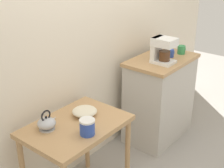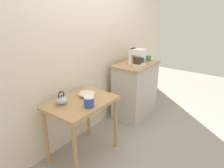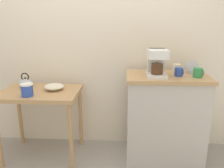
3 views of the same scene
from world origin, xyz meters
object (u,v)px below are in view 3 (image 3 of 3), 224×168
teakettle (26,83)px  coffee_maker (157,62)px  canister_enamel (27,90)px  mug_tall_green (198,73)px  bowl_stoneware (54,87)px  mug_blue (179,72)px  table_clock (192,68)px  mug_small_cream (177,68)px

teakettle → coffee_maker: 1.41m
teakettle → coffee_maker: size_ratio=0.66×
canister_enamel → mug_tall_green: 1.63m
bowl_stoneware → mug_blue: (1.26, -0.08, 0.19)m
teakettle → canister_enamel: bearing=-64.2°
coffee_maker → mug_blue: bearing=5.0°
mug_blue → table_clock: table_clock is taller
table_clock → mug_small_cream: bearing=158.0°
canister_enamel → mug_blue: 1.47m
mug_small_cream → mug_tall_green: mug_tall_green is taller
teakettle → coffee_maker: (1.37, -0.17, 0.28)m
canister_enamel → table_clock: table_clock is taller
canister_enamel → mug_small_cream: mug_small_cream is taller
mug_blue → table_clock: 0.20m
bowl_stoneware → coffee_maker: (1.04, -0.09, 0.29)m
canister_enamel → teakettle: bearing=115.8°
teakettle → mug_tall_green: size_ratio=1.87×
mug_small_cream → table_clock: (0.14, -0.05, 0.02)m
mug_tall_green → table_clock: bearing=93.7°
teakettle → table_clock: 1.76m
mug_tall_green → coffee_maker: bearing=176.5°
canister_enamel → mug_tall_green: mug_tall_green is taller
mug_small_cream → mug_blue: bearing=-96.9°
bowl_stoneware → teakettle: bearing=167.5°
bowl_stoneware → mug_small_cream: mug_small_cream is taller
mug_small_cream → mug_blue: (-0.02, -0.18, 0.00)m
mug_small_cream → mug_tall_green: 0.27m
table_clock → teakettle: bearing=179.2°
mug_tall_green → table_clock: 0.17m
mug_small_cream → mug_tall_green: bearing=-56.6°
teakettle → table_clock: (1.75, -0.02, 0.19)m
table_clock → mug_blue: bearing=-141.6°
mug_small_cream → mug_tall_green: (0.15, -0.22, 0.00)m
coffee_maker → mug_small_cream: 0.33m
teakettle → mug_blue: 1.61m
mug_tall_green → mug_blue: 0.17m
canister_enamel → mug_blue: bearing=5.4°
coffee_maker → mug_blue: (0.22, 0.02, -0.10)m
bowl_stoneware → mug_tall_green: size_ratio=2.23×
coffee_maker → canister_enamel: bearing=-174.5°
mug_small_cream → mug_blue: same height
coffee_maker → mug_blue: size_ratio=3.14×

